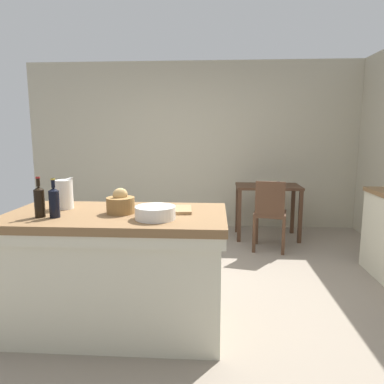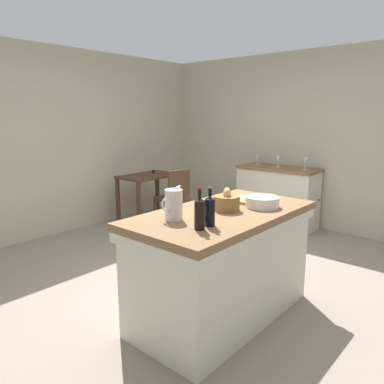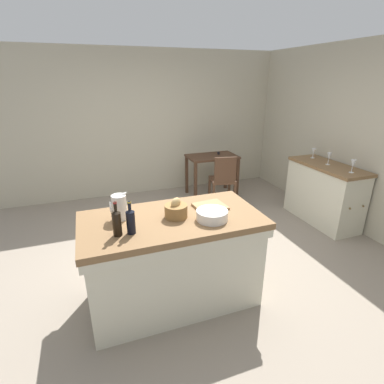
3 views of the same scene
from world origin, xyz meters
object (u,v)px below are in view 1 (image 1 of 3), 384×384
wash_bowl (155,213)px  bread_basket (120,204)px  writing_desk (268,194)px  cutting_board (172,210)px  pitcher (64,194)px  wine_bottle_amber (39,201)px  wooden_chair (270,213)px  wine_bottle_dark (54,202)px  island_table (118,267)px

wash_bowl → bread_basket: bread_basket is taller
writing_desk → cutting_board: 2.68m
pitcher → cutting_board: size_ratio=0.93×
wine_bottle_amber → writing_desk: bearing=53.4°
wooden_chair → pitcher: size_ratio=3.40×
wooden_chair → pitcher: 2.66m
wash_bowl → wine_bottle_dark: bearing=-179.6°
writing_desk → bread_basket: (-1.46, -2.53, 0.34)m
island_table → bread_basket: (0.04, -0.01, 0.49)m
bread_basket → wine_bottle_dark: (-0.43, -0.16, 0.04)m
pitcher → wine_bottle_dark: size_ratio=0.96×
wooden_chair → wash_bowl: wash_bowl is taller
pitcher → wash_bowl: (0.77, -0.29, -0.07)m
wooden_chair → cutting_board: bearing=-119.2°
bread_basket → cutting_board: (0.38, 0.09, -0.06)m
island_table → wine_bottle_dark: size_ratio=5.87×
writing_desk → wine_bottle_dark: wine_bottle_dark is taller
cutting_board → writing_desk: bearing=66.0°
bread_basket → cutting_board: bearing=13.6°
writing_desk → pitcher: (-1.94, -2.40, 0.39)m
wooden_chair → pitcher: pitcher is taller
writing_desk → wooden_chair: bearing=-95.2°
island_table → wine_bottle_dark: wine_bottle_dark is taller
cutting_board → wine_bottle_dark: (-0.80, -0.25, 0.10)m
island_table → bread_basket: bearing=-11.0°
bread_basket → pitcher: bearing=164.5°
pitcher → island_table: bearing=-15.9°
bread_basket → wine_bottle_amber: size_ratio=0.72×
cutting_board → bread_basket: bearing=-166.4°
cutting_board → wine_bottle_dark: 0.85m
island_table → wine_bottle_dark: (-0.39, -0.17, 0.54)m
wine_bottle_amber → island_table: bearing=18.5°
wooden_chair → wine_bottle_amber: 2.90m
pitcher → bread_basket: size_ratio=1.30×
pitcher → wash_bowl: size_ratio=0.96×
wine_bottle_amber → wooden_chair: bearing=47.1°
bread_basket → writing_desk: bearing=60.0°
writing_desk → cutting_board: (-1.08, -2.44, 0.29)m
island_table → writing_desk: size_ratio=1.82×
wooden_chair → wine_bottle_amber: bearing=-132.9°
wine_bottle_dark → wash_bowl: bearing=0.4°
island_table → wine_bottle_amber: wine_bottle_amber is taller
bread_basket → wine_bottle_amber: wine_bottle_amber is taller
cutting_board → pitcher: bearing=177.1°
island_table → writing_desk: island_table is taller
bread_basket → wine_bottle_amber: 0.56m
wooden_chair → wine_bottle_amber: (-1.94, -2.09, 0.53)m
cutting_board → wine_bottle_dark: bearing=-162.6°
wooden_chair → wash_bowl: bearing=-118.2°
pitcher → wine_bottle_amber: (-0.05, -0.29, 0.00)m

